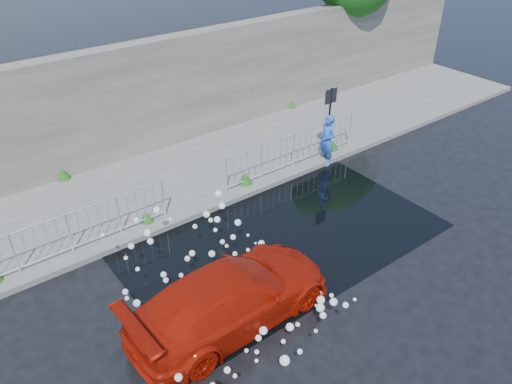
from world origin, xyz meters
The scene contains 12 objects.
ground centered at (0.00, 0.00, 0.00)m, with size 90.00×90.00×0.00m, color black.
pavement centered at (0.00, 5.00, 0.07)m, with size 30.00×4.00×0.15m, color #62625E.
curb centered at (0.00, 3.00, 0.08)m, with size 30.00×0.25×0.16m, color #62625E.
retaining_wall centered at (0.00, 7.20, 1.90)m, with size 30.00×0.60×3.50m, color #554E47.
puddle centered at (0.50, 1.00, 0.01)m, with size 8.00×5.00×0.01m, color black.
sign_post centered at (4.20, 3.10, 1.72)m, with size 0.45×0.06×2.50m.
railing_left centered at (-4.00, 3.35, 0.74)m, with size 5.05×0.05×1.10m.
railing_right centered at (3.00, 3.35, 0.74)m, with size 5.05×0.05×1.10m.
weeds centered at (-0.25, 4.46, 0.31)m, with size 12.17×3.93×0.35m.
water_spray centered at (-1.85, 0.00, 0.70)m, with size 3.68×5.42×1.02m.
red_car centered at (-2.10, -0.66, 0.65)m, with size 1.82×4.49×1.30m, color #A51506.
person centered at (4.10, 3.00, 0.84)m, with size 0.61×0.40×1.68m, color blue.
Camera 1 is at (-6.16, -6.85, 7.87)m, focal length 35.00 mm.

